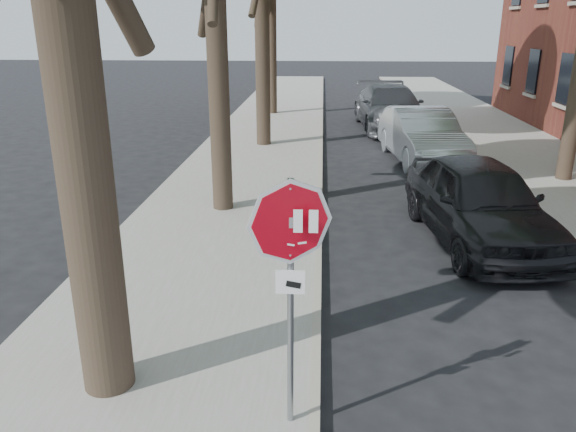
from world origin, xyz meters
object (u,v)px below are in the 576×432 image
car_c (390,107)px  car_b (422,136)px  car_a (479,201)px  stop_sign (290,259)px

car_c → car_b: bearing=-90.1°
car_a → car_c: car_c is taller
car_b → car_c: 5.65m
car_b → car_c: car_c is taller
car_b → car_c: (-0.34, 5.64, 0.05)m
car_a → car_c: 12.27m
stop_sign → car_b: stop_sign is taller
stop_sign → car_a: bearing=59.5°
stop_sign → car_a: (3.30, 5.61, -1.14)m
car_b → car_c: size_ratio=0.83×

